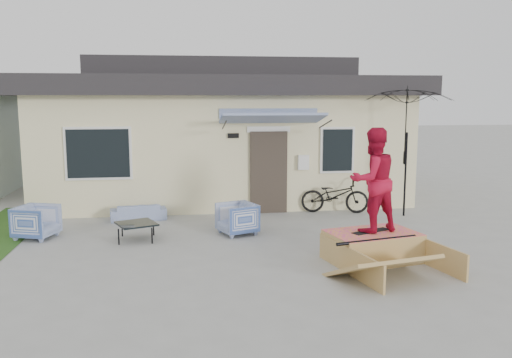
{
  "coord_description": "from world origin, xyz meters",
  "views": [
    {
      "loc": [
        -1.2,
        -8.87,
        2.95
      ],
      "look_at": [
        0.3,
        1.8,
        1.3
      ],
      "focal_mm": 37.5,
      "sensor_mm": 36.0,
      "label": 1
    }
  ],
  "objects": [
    {
      "name": "armchair_right",
      "position": [
        -0.03,
        2.4,
        0.38
      ],
      "size": [
        0.91,
        0.94,
        0.76
      ],
      "primitive_type": "imported",
      "rotation": [
        0.0,
        0.0,
        -1.2
      ],
      "color": "#2E4D99",
      "rests_on": "ground"
    },
    {
      "name": "skater",
      "position": [
        2.2,
        0.22,
        1.51
      ],
      "size": [
        1.07,
        0.93,
        1.88
      ],
      "primitive_type": "imported",
      "rotation": [
        0.0,
        0.0,
        3.41
      ],
      "color": "#B30F2D",
      "rests_on": "skateboard"
    },
    {
      "name": "skateboard",
      "position": [
        2.2,
        0.22,
        0.55
      ],
      "size": [
        0.81,
        0.51,
        0.05
      ],
      "primitive_type": "cube",
      "rotation": [
        0.0,
        0.0,
        0.42
      ],
      "color": "black",
      "rests_on": "skate_ramp"
    },
    {
      "name": "coffee_table",
      "position": [
        -2.16,
        2.22,
        0.18
      ],
      "size": [
        0.97,
        0.97,
        0.37
      ],
      "primitive_type": "cube",
      "rotation": [
        0.0,
        0.0,
        0.39
      ],
      "color": "black",
      "rests_on": "ground"
    },
    {
      "name": "ground",
      "position": [
        0.0,
        0.0,
        0.0
      ],
      "size": [
        90.0,
        90.0,
        0.0
      ],
      "primitive_type": "plane",
      "color": "#969691",
      "rests_on": "ground"
    },
    {
      "name": "skate_ramp",
      "position": [
        2.21,
        0.17,
        0.26
      ],
      "size": [
        1.98,
        2.37,
        0.52
      ],
      "primitive_type": null,
      "rotation": [
        0.0,
        0.0,
        0.22
      ],
      "color": "tan",
      "rests_on": "ground"
    },
    {
      "name": "loveseat",
      "position": [
        -2.27,
        4.12,
        0.26
      ],
      "size": [
        1.37,
        0.57,
        0.52
      ],
      "primitive_type": "imported",
      "rotation": [
        0.0,
        0.0,
        3.28
      ],
      "color": "#2E4D99",
      "rests_on": "ground"
    },
    {
      "name": "patio_umbrella",
      "position": [
        4.31,
        3.63,
        1.75
      ],
      "size": [
        2.61,
        2.5,
        2.2
      ],
      "color": "black",
      "rests_on": "ground"
    },
    {
      "name": "house",
      "position": [
        0.0,
        7.99,
        1.94
      ],
      "size": [
        10.8,
        8.49,
        4.1
      ],
      "color": "beige",
      "rests_on": "ground"
    },
    {
      "name": "bicycle",
      "position": [
        2.69,
        4.24,
        0.55
      ],
      "size": [
        1.81,
        0.98,
        1.1
      ],
      "primitive_type": "imported",
      "rotation": [
        0.0,
        0.0,
        1.34
      ],
      "color": "black",
      "rests_on": "ground"
    },
    {
      "name": "armchair_left",
      "position": [
        -4.26,
        2.65,
        0.39
      ],
      "size": [
        0.92,
        0.95,
        0.78
      ],
      "primitive_type": "imported",
      "rotation": [
        0.0,
        0.0,
        1.24
      ],
      "color": "#2E4D99",
      "rests_on": "ground"
    }
  ]
}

